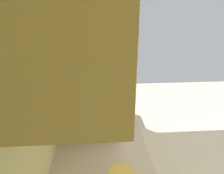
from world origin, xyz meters
name	(u,v)px	position (x,y,z in m)	size (l,w,h in m)	color
wall_back	(55,64)	(0.00, 1.72, 1.34)	(4.05, 0.12, 2.68)	#E7DC8A
oven_range	(100,93)	(1.46, 1.33, 0.46)	(0.72, 0.67, 1.06)	#B7BABF
microwave	(97,110)	(-0.22, 1.37, 1.01)	(0.48, 0.35, 0.27)	white
kettle	(108,87)	(0.46, 1.24, 0.95)	(0.22, 0.16, 0.17)	black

